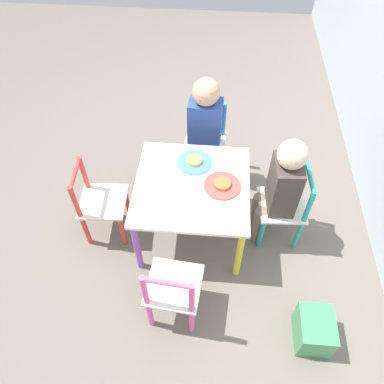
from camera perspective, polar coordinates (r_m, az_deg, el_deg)
ground_plane at (r=2.35m, az=0.00°, el=-5.75°), size 6.00×6.00×0.00m
kids_table at (r=2.05m, az=0.00°, el=0.13°), size 0.61×0.61×0.43m
chair_blue at (r=2.50m, az=2.02°, el=7.58°), size 0.28×0.28×0.51m
chair_teal at (r=2.20m, az=14.02°, el=-2.18°), size 0.28×0.28×0.51m
chair_red at (r=2.22m, az=-13.91°, el=-1.65°), size 0.27×0.27×0.51m
chair_pink at (r=1.87m, az=-2.90°, el=-14.81°), size 0.28×0.28×0.51m
child_left at (r=2.32m, az=1.94°, el=10.26°), size 0.22×0.21×0.76m
child_back at (r=2.05m, az=13.33°, el=1.02°), size 0.21×0.21×0.74m
plate_left at (r=2.10m, az=0.37°, el=4.65°), size 0.20×0.20×0.03m
plate_back at (r=1.99m, az=4.62°, el=1.05°), size 0.20×0.20×0.03m
storage_bin at (r=2.05m, az=18.10°, el=-19.39°), size 0.20×0.17×0.19m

